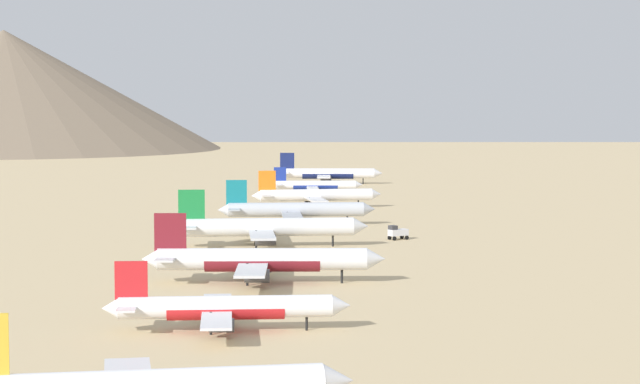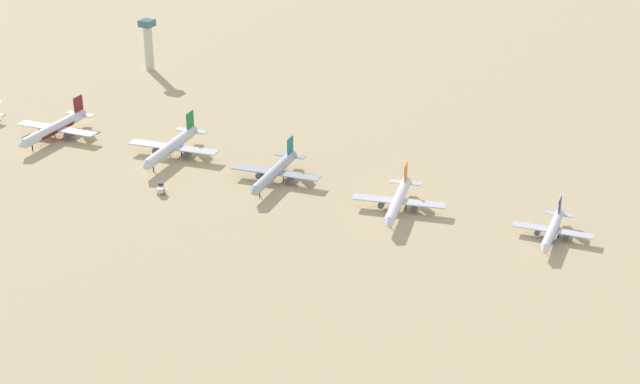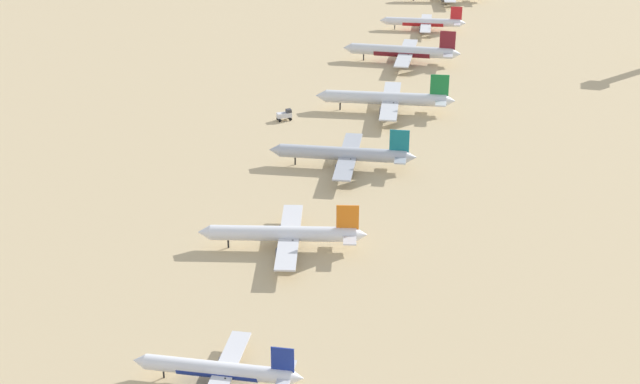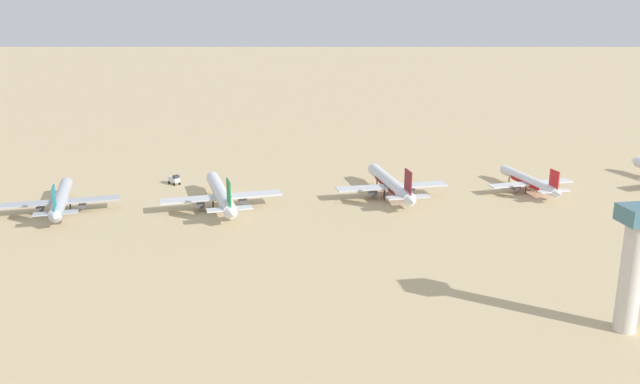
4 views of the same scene
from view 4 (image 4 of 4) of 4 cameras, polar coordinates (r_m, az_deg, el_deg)
name	(u,v)px [view 4 (image 4 of 4)]	position (r m, az deg, el deg)	size (l,w,h in m)	color
ground_plane	(227,205)	(235.99, -7.90, -1.08)	(2710.90, 2710.90, 0.00)	tan
parked_jet_2	(529,181)	(260.81, 17.34, 0.88)	(40.80, 33.25, 11.76)	white
parked_jet_3	(391,184)	(243.33, 6.02, 0.69)	(50.15, 40.71, 14.46)	silver
parked_jet_4	(221,194)	(231.31, -8.41, -0.18)	(50.98, 41.58, 14.71)	silver
parked_jet_5	(61,199)	(240.94, -21.13, -0.56)	(46.68, 38.03, 13.46)	#B2B7C1
service_truck	(174,179)	(265.01, -12.27, 1.07)	(5.68, 4.97, 3.90)	silver
control_tower	(633,262)	(156.38, 25.04, -5.44)	(7.20, 7.20, 28.09)	beige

